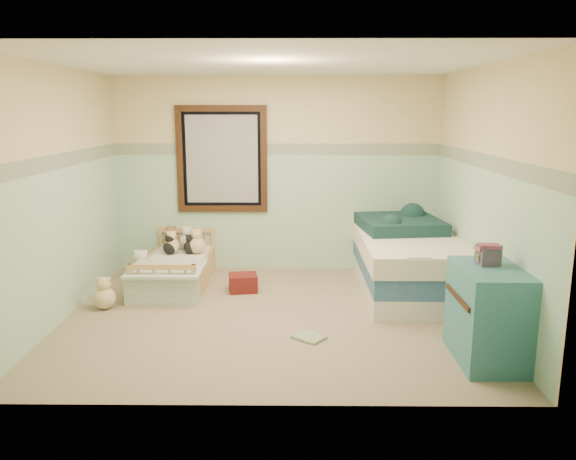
{
  "coord_description": "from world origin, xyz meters",
  "views": [
    {
      "loc": [
        0.22,
        -5.46,
        2.06
      ],
      "look_at": [
        0.16,
        0.35,
        0.82
      ],
      "focal_mm": 35.06,
      "sensor_mm": 36.0,
      "label": 1
    }
  ],
  "objects_px": {
    "red_pillow": "(243,283)",
    "plush_floor_tan": "(105,298)",
    "toddler_bed_frame": "(176,277)",
    "twin_bed_frame": "(407,280)",
    "plush_floor_cream": "(142,271)",
    "dresser": "(488,315)",
    "floor_book": "(309,337)"
  },
  "relations": [
    {
      "from": "toddler_bed_frame",
      "to": "twin_bed_frame",
      "type": "bearing_deg",
      "value": -3.67
    },
    {
      "from": "dresser",
      "to": "red_pillow",
      "type": "relative_size",
      "value": 2.52
    },
    {
      "from": "plush_floor_tan",
      "to": "twin_bed_frame",
      "type": "bearing_deg",
      "value": 11.64
    },
    {
      "from": "plush_floor_cream",
      "to": "twin_bed_frame",
      "type": "relative_size",
      "value": 0.12
    },
    {
      "from": "plush_floor_tan",
      "to": "floor_book",
      "type": "xyz_separation_m",
      "value": [
        2.15,
        -0.79,
        -0.1
      ]
    },
    {
      "from": "plush_floor_cream",
      "to": "twin_bed_frame",
      "type": "distance_m",
      "value": 3.22
    },
    {
      "from": "plush_floor_tan",
      "to": "toddler_bed_frame",
      "type": "bearing_deg",
      "value": 55.85
    },
    {
      "from": "dresser",
      "to": "red_pillow",
      "type": "bearing_deg",
      "value": 140.35
    },
    {
      "from": "twin_bed_frame",
      "to": "floor_book",
      "type": "height_order",
      "value": "twin_bed_frame"
    },
    {
      "from": "red_pillow",
      "to": "dresser",
      "type": "bearing_deg",
      "value": -39.65
    },
    {
      "from": "red_pillow",
      "to": "toddler_bed_frame",
      "type": "bearing_deg",
      "value": 163.28
    },
    {
      "from": "red_pillow",
      "to": "floor_book",
      "type": "bearing_deg",
      "value": -62.46
    },
    {
      "from": "plush_floor_tan",
      "to": "floor_book",
      "type": "relative_size",
      "value": 0.86
    },
    {
      "from": "twin_bed_frame",
      "to": "floor_book",
      "type": "distance_m",
      "value": 1.89
    },
    {
      "from": "plush_floor_cream",
      "to": "floor_book",
      "type": "distance_m",
      "value": 2.69
    },
    {
      "from": "dresser",
      "to": "floor_book",
      "type": "bearing_deg",
      "value": 163.82
    },
    {
      "from": "floor_book",
      "to": "plush_floor_cream",
      "type": "bearing_deg",
      "value": 177.91
    },
    {
      "from": "plush_floor_cream",
      "to": "dresser",
      "type": "height_order",
      "value": "dresser"
    },
    {
      "from": "toddler_bed_frame",
      "to": "twin_bed_frame",
      "type": "xyz_separation_m",
      "value": [
        2.75,
        -0.18,
        0.01
      ]
    },
    {
      "from": "floor_book",
      "to": "toddler_bed_frame",
      "type": "bearing_deg",
      "value": 172.83
    },
    {
      "from": "plush_floor_tan",
      "to": "dresser",
      "type": "height_order",
      "value": "dresser"
    },
    {
      "from": "dresser",
      "to": "floor_book",
      "type": "xyz_separation_m",
      "value": [
        -1.47,
        0.43,
        -0.39
      ]
    },
    {
      "from": "plush_floor_tan",
      "to": "floor_book",
      "type": "distance_m",
      "value": 2.29
    },
    {
      "from": "red_pillow",
      "to": "floor_book",
      "type": "relative_size",
      "value": 1.17
    },
    {
      "from": "twin_bed_frame",
      "to": "plush_floor_tan",
      "type": "bearing_deg",
      "value": -168.36
    },
    {
      "from": "twin_bed_frame",
      "to": "floor_book",
      "type": "relative_size",
      "value": 7.87
    },
    {
      "from": "plush_floor_cream",
      "to": "plush_floor_tan",
      "type": "height_order",
      "value": "plush_floor_cream"
    },
    {
      "from": "red_pillow",
      "to": "floor_book",
      "type": "height_order",
      "value": "red_pillow"
    },
    {
      "from": "plush_floor_cream",
      "to": "floor_book",
      "type": "xyz_separation_m",
      "value": [
        2.02,
        -1.78,
        -0.12
      ]
    },
    {
      "from": "plush_floor_cream",
      "to": "plush_floor_tan",
      "type": "xyz_separation_m",
      "value": [
        -0.13,
        -0.99,
        -0.02
      ]
    },
    {
      "from": "red_pillow",
      "to": "plush_floor_tan",
      "type": "bearing_deg",
      "value": -156.64
    },
    {
      "from": "twin_bed_frame",
      "to": "red_pillow",
      "type": "distance_m",
      "value": 1.92
    }
  ]
}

